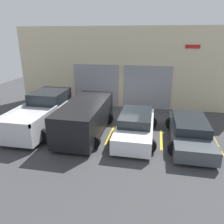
% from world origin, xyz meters
% --- Properties ---
extents(ground_plane, '(28.00, 28.00, 0.00)m').
position_xyz_m(ground_plane, '(0.00, 0.00, 0.00)').
color(ground_plane, '#3D3D3F').
extents(shophouse_building, '(15.60, 0.68, 5.50)m').
position_xyz_m(shophouse_building, '(-0.01, 3.29, 2.71)').
color(shophouse_building, beige).
rests_on(shophouse_building, ground).
extents(pickup_truck, '(2.52, 5.02, 1.83)m').
position_xyz_m(pickup_truck, '(-3.92, -1.56, 0.86)').
color(pickup_truck, silver).
rests_on(pickup_truck, ground).
extents(sedan_white, '(2.15, 4.49, 1.29)m').
position_xyz_m(sedan_white, '(1.31, -1.80, 0.61)').
color(sedan_white, white).
rests_on(sedan_white, ground).
extents(sedan_side, '(2.17, 4.72, 1.15)m').
position_xyz_m(sedan_side, '(3.92, -1.80, 0.56)').
color(sedan_side, '#474C51').
rests_on(sedan_side, ground).
extents(van_right, '(2.34, 4.91, 1.68)m').
position_xyz_m(van_right, '(-1.31, -1.82, 0.91)').
color(van_right, black).
rests_on(van_right, ground).
extents(parking_stripe_far_left, '(0.12, 2.20, 0.01)m').
position_xyz_m(parking_stripe_far_left, '(-5.23, -1.82, 0.00)').
color(parking_stripe_far_left, gold).
rests_on(parking_stripe_far_left, ground).
extents(parking_stripe_left, '(0.12, 2.20, 0.01)m').
position_xyz_m(parking_stripe_left, '(-2.61, -1.82, 0.00)').
color(parking_stripe_left, gold).
rests_on(parking_stripe_left, ground).
extents(parking_stripe_centre, '(0.12, 2.20, 0.01)m').
position_xyz_m(parking_stripe_centre, '(0.00, -1.82, 0.00)').
color(parking_stripe_centre, gold).
rests_on(parking_stripe_centre, ground).
extents(parking_stripe_right, '(0.12, 2.20, 0.01)m').
position_xyz_m(parking_stripe_right, '(2.61, -1.82, 0.00)').
color(parking_stripe_right, gold).
rests_on(parking_stripe_right, ground).
extents(parking_stripe_far_right, '(0.12, 2.20, 0.01)m').
position_xyz_m(parking_stripe_far_right, '(5.23, -1.82, 0.00)').
color(parking_stripe_far_right, gold).
rests_on(parking_stripe_far_right, ground).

